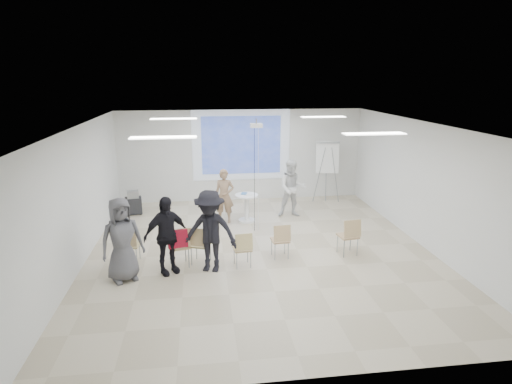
{
  "coord_description": "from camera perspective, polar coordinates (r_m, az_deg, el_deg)",
  "views": [
    {
      "loc": [
        -1.34,
        -9.39,
        4.05
      ],
      "look_at": [
        0.0,
        0.8,
        1.25
      ],
      "focal_mm": 30.0,
      "sensor_mm": 36.0,
      "label": 1
    }
  ],
  "objects": [
    {
      "name": "floor",
      "position": [
        10.33,
        0.59,
        -8.14
      ],
      "size": [
        8.0,
        9.0,
        0.1
      ],
      "primitive_type": "cube",
      "color": "beige",
      "rests_on": "ground"
    },
    {
      "name": "ceiling",
      "position": [
        9.54,
        0.64,
        9.22
      ],
      "size": [
        8.0,
        9.0,
        0.1
      ],
      "primitive_type": "cube",
      "color": "white",
      "rests_on": "wall_back"
    },
    {
      "name": "wall_back",
      "position": [
        14.23,
        -1.98,
        4.91
      ],
      "size": [
        8.0,
        0.1,
        3.0
      ],
      "primitive_type": "cube",
      "color": "silver",
      "rests_on": "floor"
    },
    {
      "name": "wall_left",
      "position": [
        10.1,
        -22.79,
        -0.61
      ],
      "size": [
        0.1,
        9.0,
        3.0
      ],
      "primitive_type": "cube",
      "color": "silver",
      "rests_on": "floor"
    },
    {
      "name": "wall_right",
      "position": [
        11.12,
        21.74,
        0.89
      ],
      "size": [
        0.1,
        9.0,
        3.0
      ],
      "primitive_type": "cube",
      "color": "silver",
      "rests_on": "floor"
    },
    {
      "name": "projection_halo",
      "position": [
        14.11,
        -1.97,
        6.27
      ],
      "size": [
        3.2,
        0.01,
        2.3
      ],
      "primitive_type": "cube",
      "color": "silver",
      "rests_on": "wall_back"
    },
    {
      "name": "projection_image",
      "position": [
        14.1,
        -1.96,
        6.26
      ],
      "size": [
        2.6,
        0.01,
        1.9
      ],
      "primitive_type": "cube",
      "color": "#3049A6",
      "rests_on": "wall_back"
    },
    {
      "name": "pedestal_table",
      "position": [
        12.2,
        -1.25,
        -1.9
      ],
      "size": [
        0.83,
        0.83,
        0.82
      ],
      "rotation": [
        0.0,
        0.0,
        -0.3
      ],
      "color": "white",
      "rests_on": "floor"
    },
    {
      "name": "player_left",
      "position": [
        12.07,
        -4.25,
        -0.07
      ],
      "size": [
        0.71,
        0.56,
        1.74
      ],
      "primitive_type": "imported",
      "rotation": [
        0.0,
        0.0,
        -0.22
      ],
      "color": "#9A795E",
      "rests_on": "floor"
    },
    {
      "name": "player_right",
      "position": [
        12.56,
        4.87,
        0.88
      ],
      "size": [
        0.99,
        0.83,
        1.89
      ],
      "primitive_type": "imported",
      "rotation": [
        0.0,
        0.0,
        -0.12
      ],
      "color": "white",
      "rests_on": "floor"
    },
    {
      "name": "controller_left",
      "position": [
        12.26,
        -3.5,
        1.51
      ],
      "size": [
        0.06,
        0.12,
        0.04
      ],
      "primitive_type": "cube",
      "rotation": [
        0.0,
        0.0,
        -0.22
      ],
      "color": "white",
      "rests_on": "player_left"
    },
    {
      "name": "controller_right",
      "position": [
        12.69,
        3.87,
        2.58
      ],
      "size": [
        0.06,
        0.13,
        0.04
      ],
      "primitive_type": "cube",
      "rotation": [
        0.0,
        0.0,
        -0.12
      ],
      "color": "silver",
      "rests_on": "player_right"
    },
    {
      "name": "chair_far_left",
      "position": [
        9.91,
        -16.49,
        -6.59
      ],
      "size": [
        0.41,
        0.43,
        0.79
      ],
      "rotation": [
        0.0,
        0.0,
        -0.1
      ],
      "color": "tan",
      "rests_on": "floor"
    },
    {
      "name": "chair_left_mid",
      "position": [
        9.44,
        -10.19,
        -6.81
      ],
      "size": [
        0.52,
        0.55,
        0.92
      ],
      "rotation": [
        0.0,
        0.0,
        0.22
      ],
      "color": "tan",
      "rests_on": "floor"
    },
    {
      "name": "chair_left_inner",
      "position": [
        9.52,
        -7.54,
        -6.68
      ],
      "size": [
        0.53,
        0.55,
        0.88
      ],
      "rotation": [
        0.0,
        0.0,
        -0.34
      ],
      "color": "tan",
      "rests_on": "floor"
    },
    {
      "name": "chair_center",
      "position": [
        9.31,
        -1.76,
        -7.31
      ],
      "size": [
        0.42,
        0.45,
        0.81
      ],
      "rotation": [
        0.0,
        0.0,
        0.1
      ],
      "color": "tan",
      "rests_on": "floor"
    },
    {
      "name": "chair_right_inner",
      "position": [
        9.77,
        3.34,
        -6.16
      ],
      "size": [
        0.42,
        0.44,
        0.83
      ],
      "rotation": [
        0.0,
        0.0,
        0.07
      ],
      "color": "tan",
      "rests_on": "floor"
    },
    {
      "name": "chair_right_far",
      "position": [
        10.12,
        12.37,
        -5.46
      ],
      "size": [
        0.48,
        0.51,
        0.9
      ],
      "rotation": [
        0.0,
        0.0,
        0.14
      ],
      "color": "tan",
      "rests_on": "floor"
    },
    {
      "name": "red_jacket",
      "position": [
        9.24,
        -10.39,
        -6.14
      ],
      "size": [
        0.42,
        0.18,
        0.39
      ],
      "primitive_type": "cube",
      "rotation": [
        0.0,
        0.0,
        0.22
      ],
      "color": "maroon",
      "rests_on": "chair_left_mid"
    },
    {
      "name": "laptop",
      "position": [
        9.62,
        -7.39,
        -6.73
      ],
      "size": [
        0.38,
        0.33,
        0.03
      ],
      "primitive_type": "imported",
      "rotation": [
        0.0,
        0.0,
        2.8
      ],
      "color": "black",
      "rests_on": "chair_left_inner"
    },
    {
      "name": "audience_left",
      "position": [
        9.09,
        -11.93,
        -4.97
      ],
      "size": [
        1.3,
        1.13,
        1.92
      ],
      "primitive_type": "imported",
      "rotation": [
        0.0,
        0.0,
        0.51
      ],
      "color": "black",
      "rests_on": "floor"
    },
    {
      "name": "audience_mid",
      "position": [
        9.04,
        -6.16,
        -4.52
      ],
      "size": [
        1.46,
        1.08,
        2.02
      ],
      "primitive_type": "imported",
      "rotation": [
        0.0,
        0.0,
        -0.32
      ],
      "color": "black",
      "rests_on": "floor"
    },
    {
      "name": "audience_outer",
      "position": [
        9.0,
        -17.51,
        -5.47
      ],
      "size": [
        1.13,
        0.98,
        1.95
      ],
      "primitive_type": "imported",
      "rotation": [
        0.0,
        0.0,
        0.45
      ],
      "color": "#5C5C61",
      "rests_on": "floor"
    },
    {
      "name": "flipchart_easel",
      "position": [
        14.05,
        9.5,
        4.5
      ],
      "size": [
        0.86,
        0.66,
        2.01
      ],
      "rotation": [
        0.0,
        0.0,
        -0.2
      ],
      "color": "gray",
      "rests_on": "floor"
    },
    {
      "name": "av_cart",
      "position": [
        13.41,
        -16.02,
        -1.47
      ],
      "size": [
        0.54,
        0.46,
        0.72
      ],
      "rotation": [
        0.0,
        0.0,
        0.17
      ],
      "color": "black",
      "rests_on": "floor"
    },
    {
      "name": "ceiling_projector",
      "position": [
        11.06,
        0.04,
        8.17
      ],
      "size": [
        0.3,
        0.25,
        3.0
      ],
      "color": "white",
      "rests_on": "ceiling"
    },
    {
      "name": "fluor_panel_nw",
      "position": [
        11.46,
        -10.92,
        9.56
      ],
      "size": [
        1.2,
        0.3,
        0.02
      ],
      "primitive_type": "cube",
      "color": "white",
      "rests_on": "ceiling"
    },
    {
      "name": "fluor_panel_ne",
      "position": [
        11.92,
        8.95,
        9.86
      ],
      "size": [
        1.2,
        0.3,
        0.02
      ],
      "primitive_type": "cube",
      "color": "white",
      "rests_on": "ceiling"
    },
    {
      "name": "fluor_panel_sw",
      "position": [
        7.99,
        -12.25,
        7.13
      ],
      "size": [
        1.2,
        0.3,
        0.02
      ],
      "primitive_type": "cube",
      "color": "white",
      "rests_on": "ceiling"
    },
    {
      "name": "fluor_panel_se",
      "position": [
        8.63,
        15.47,
        7.51
      ],
      "size": [
        1.2,
        0.3,
        0.02
      ],
      "primitive_type": "cube",
      "color": "white",
      "rests_on": "ceiling"
    }
  ]
}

